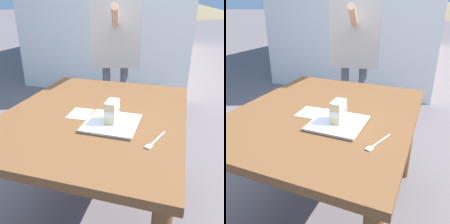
% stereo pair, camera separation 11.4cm
% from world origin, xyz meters
% --- Properties ---
extents(ground_plane, '(160.00, 160.00, 0.00)m').
position_xyz_m(ground_plane, '(0.00, 0.00, 0.00)').
color(ground_plane, '#6A5E60').
extents(patio_table, '(1.16, 0.96, 0.70)m').
position_xyz_m(patio_table, '(0.00, 0.00, 0.60)').
color(patio_table, brown).
rests_on(patio_table, ground).
extents(dessert_plate, '(0.25, 0.25, 0.02)m').
position_xyz_m(dessert_plate, '(0.13, 0.13, 0.71)').
color(dessert_plate, white).
rests_on(dessert_plate, patio_table).
extents(cake_slice, '(0.09, 0.07, 0.11)m').
position_xyz_m(cake_slice, '(0.12, 0.13, 0.77)').
color(cake_slice, '#EAD18C').
rests_on(cake_slice, dessert_plate).
extents(dessert_fork, '(0.17, 0.07, 0.01)m').
position_xyz_m(dessert_fork, '(0.23, 0.35, 0.70)').
color(dessert_fork, silver).
rests_on(dessert_fork, patio_table).
extents(paper_napkin, '(0.14, 0.11, 0.00)m').
position_xyz_m(paper_napkin, '(0.05, -0.07, 0.70)').
color(paper_napkin, silver).
rests_on(paper_napkin, patio_table).
extents(diner_person, '(0.56, 0.44, 1.50)m').
position_xyz_m(diner_person, '(-0.86, -0.13, 1.00)').
color(diner_person, slate).
rests_on(diner_person, ground).
extents(parked_car_near, '(3.74, 4.85, 1.45)m').
position_xyz_m(parked_car_near, '(-15.69, -3.11, 0.78)').
color(parked_car_near, maroon).
rests_on(parked_car_near, ground).
extents(parked_car_far, '(2.00, 4.25, 1.55)m').
position_xyz_m(parked_car_far, '(-17.47, -8.10, 0.81)').
color(parked_car_far, beige).
rests_on(parked_car_far, ground).
extents(parked_car_extra, '(4.27, 4.24, 1.47)m').
position_xyz_m(parked_car_extra, '(-23.96, -3.57, 0.80)').
color(parked_car_extra, '#B7BABF').
rests_on(parked_car_extra, ground).
extents(distant_hill, '(32.27, 32.27, 3.74)m').
position_xyz_m(distant_hill, '(-37.01, -8.13, 1.87)').
color(distant_hill, olive).
rests_on(distant_hill, ground).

